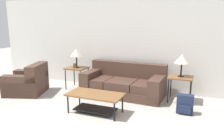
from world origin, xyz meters
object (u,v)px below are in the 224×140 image
(side_table_right, at_px, (181,79))
(table_lamp_left, at_px, (76,53))
(coffee_table, at_px, (95,99))
(couch, at_px, (124,84))
(side_table_left, at_px, (77,70))
(backpack, at_px, (185,104))
(table_lamp_right, at_px, (182,59))
(armchair, at_px, (28,83))

(side_table_right, xyz_separation_m, table_lamp_left, (-2.85, 0.00, 0.48))
(coffee_table, bearing_deg, table_lamp_left, 132.50)
(couch, xyz_separation_m, side_table_right, (1.42, 0.02, 0.26))
(side_table_left, xyz_separation_m, backpack, (3.02, -0.73, -0.36))
(table_lamp_right, relative_size, backpack, 1.32)
(couch, bearing_deg, side_table_left, 179.19)
(side_table_left, relative_size, backpack, 1.50)
(coffee_table, bearing_deg, table_lamp_right, 41.63)
(side_table_left, relative_size, side_table_right, 1.00)
(backpack, bearing_deg, table_lamp_left, 166.52)
(side_table_left, distance_m, table_lamp_right, 2.89)
(couch, bearing_deg, table_lamp_right, 0.81)
(side_table_right, distance_m, table_lamp_right, 0.48)
(coffee_table, relative_size, table_lamp_right, 2.15)
(couch, height_order, side_table_right, couch)
(couch, distance_m, table_lamp_left, 1.61)
(table_lamp_left, bearing_deg, armchair, -138.32)
(couch, distance_m, armchair, 2.57)
(side_table_left, bearing_deg, coffee_table, -47.50)
(armchair, distance_m, side_table_right, 3.96)
(couch, distance_m, side_table_right, 1.45)
(armchair, height_order, side_table_left, armchair)
(couch, relative_size, armchair, 1.80)
(couch, xyz_separation_m, side_table_left, (-1.43, 0.02, 0.26))
(coffee_table, bearing_deg, couch, 83.85)
(side_table_right, relative_size, backpack, 1.50)
(side_table_right, height_order, backpack, side_table_right)
(table_lamp_right, bearing_deg, armchair, -166.99)
(armchair, bearing_deg, side_table_right, 13.01)
(armchair, bearing_deg, side_table_left, 41.68)
(armchair, relative_size, table_lamp_right, 2.20)
(armchair, bearing_deg, table_lamp_left, 41.68)
(table_lamp_left, bearing_deg, side_table_right, -0.00)
(couch, bearing_deg, table_lamp_left, 179.19)
(armchair, distance_m, table_lamp_left, 1.53)
(couch, xyz_separation_m, table_lamp_left, (-1.43, 0.02, 0.74))
(armchair, height_order, table_lamp_right, table_lamp_right)
(coffee_table, relative_size, side_table_right, 1.89)
(armchair, height_order, side_table_right, armchair)
(side_table_left, bearing_deg, couch, -0.81)
(coffee_table, height_order, backpack, coffee_table)
(armchair, xyz_separation_m, backpack, (4.02, 0.16, -0.09))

